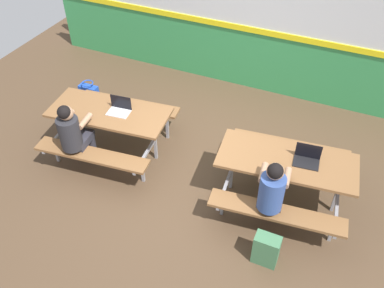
{
  "coord_description": "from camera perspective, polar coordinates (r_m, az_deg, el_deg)",
  "views": [
    {
      "loc": [
        1.76,
        -3.8,
        4.36
      ],
      "look_at": [
        0.0,
        0.19,
        0.55
      ],
      "focal_mm": 38.83,
      "sensor_mm": 36.0,
      "label": 1
    }
  ],
  "objects": [
    {
      "name": "laptop_dark",
      "position": [
        5.42,
        15.5,
        -1.95
      ],
      "size": [
        0.34,
        0.25,
        0.22
      ],
      "color": "black",
      "rests_on": "picnic_table_right"
    },
    {
      "name": "picnic_table_right",
      "position": [
        5.53,
        12.72,
        -3.34
      ],
      "size": [
        1.83,
        1.72,
        0.74
      ],
      "color": "brown",
      "rests_on": "ground"
    },
    {
      "name": "student_nearer",
      "position": [
        5.97,
        -15.98,
        1.56
      ],
      "size": [
        0.39,
        0.54,
        1.21
      ],
      "color": "#2D2D38",
      "rests_on": "ground"
    },
    {
      "name": "backpack_dark",
      "position": [
        5.11,
        10.16,
        -14.06
      ],
      "size": [
        0.3,
        0.22,
        0.44
      ],
      "color": "#3F724C",
      "rests_on": "ground"
    },
    {
      "name": "picnic_table_left",
      "position": [
        6.29,
        -11.16,
        3.26
      ],
      "size": [
        1.83,
        1.72,
        0.74
      ],
      "color": "brown",
      "rests_on": "ground"
    },
    {
      "name": "tote_bag_bright",
      "position": [
        7.61,
        -13.91,
        6.67
      ],
      "size": [
        0.34,
        0.21,
        0.43
      ],
      "color": "#1E47B2",
      "rests_on": "ground"
    },
    {
      "name": "ground_plane",
      "position": [
        6.05,
        -0.71,
        -5.05
      ],
      "size": [
        10.0,
        10.0,
        0.02
      ],
      "primitive_type": "cube",
      "color": "#4C3826"
    },
    {
      "name": "student_further",
      "position": [
        5.04,
        10.93,
        -6.28
      ],
      "size": [
        0.39,
        0.54,
        1.21
      ],
      "color": "#2D2D38",
      "rests_on": "ground"
    },
    {
      "name": "laptop_silver",
      "position": [
        6.12,
        -9.93,
        4.77
      ],
      "size": [
        0.34,
        0.25,
        0.22
      ],
      "color": "silver",
      "rests_on": "picnic_table_left"
    },
    {
      "name": "accent_backdrop",
      "position": [
        7.47,
        8.37,
        16.14
      ],
      "size": [
        8.0,
        0.14,
        2.6
      ],
      "color": "#338C4C",
      "rests_on": "ground"
    }
  ]
}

